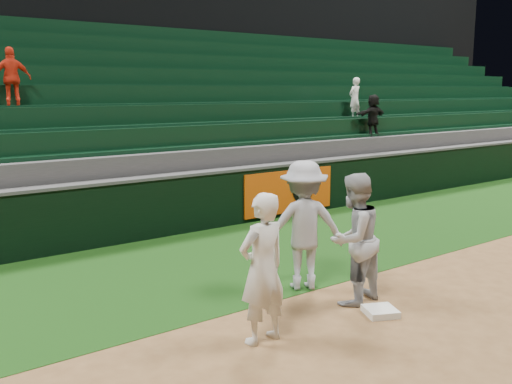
% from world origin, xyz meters
% --- Properties ---
extents(ground, '(70.00, 70.00, 0.00)m').
position_xyz_m(ground, '(0.00, 0.00, 0.00)').
color(ground, brown).
rests_on(ground, ground).
extents(foul_grass, '(36.00, 4.20, 0.01)m').
position_xyz_m(foul_grass, '(0.00, 3.00, 0.00)').
color(foul_grass, black).
rests_on(foul_grass, ground).
extents(upper_deck, '(40.00, 12.00, 12.00)m').
position_xyz_m(upper_deck, '(0.00, 17.45, 6.00)').
color(upper_deck, black).
rests_on(upper_deck, ground).
extents(first_base, '(0.53, 0.53, 0.09)m').
position_xyz_m(first_base, '(0.14, -0.31, 0.05)').
color(first_base, white).
rests_on(first_base, ground).
extents(first_baseman, '(0.69, 0.47, 1.81)m').
position_xyz_m(first_baseman, '(-1.62, -0.01, 0.90)').
color(first_baseman, silver).
rests_on(first_baseman, ground).
extents(baserunner, '(0.98, 0.82, 1.84)m').
position_xyz_m(baserunner, '(0.16, 0.24, 0.92)').
color(baserunner, '#A7AAB2').
rests_on(baserunner, ground).
extents(base_coach, '(1.44, 1.21, 1.93)m').
position_xyz_m(base_coach, '(-0.01, 1.10, 0.97)').
color(base_coach, '#A4A5B1').
rests_on(base_coach, foul_grass).
extents(field_wall, '(36.00, 0.45, 1.25)m').
position_xyz_m(field_wall, '(0.03, 5.20, 0.63)').
color(field_wall, black).
rests_on(field_wall, ground).
extents(stadium_seating, '(36.00, 5.95, 4.85)m').
position_xyz_m(stadium_seating, '(-0.00, 8.97, 1.70)').
color(stadium_seating, '#37383A').
rests_on(stadium_seating, ground).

